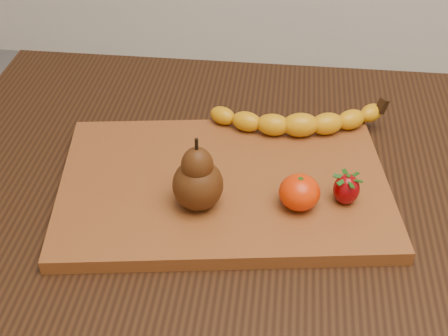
# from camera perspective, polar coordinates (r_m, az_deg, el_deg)

# --- Properties ---
(table) EXTENTS (1.00, 0.70, 0.76)m
(table) POSITION_cam_1_polar(r_m,az_deg,el_deg) (0.95, 3.75, -5.85)
(table) COLOR black
(table) RESTS_ON ground
(cutting_board) EXTENTS (0.49, 0.36, 0.02)m
(cutting_board) POSITION_cam_1_polar(r_m,az_deg,el_deg) (0.87, -0.00, -1.56)
(cutting_board) COLOR brown
(cutting_board) RESTS_ON table
(banana) EXTENTS (0.24, 0.09, 0.04)m
(banana) POSITION_cam_1_polar(r_m,az_deg,el_deg) (0.94, 7.00, 3.93)
(banana) COLOR orange
(banana) RESTS_ON cutting_board
(pear) EXTENTS (0.08, 0.08, 0.10)m
(pear) POSITION_cam_1_polar(r_m,az_deg,el_deg) (0.79, -2.44, -0.50)
(pear) COLOR #44210A
(pear) RESTS_ON cutting_board
(mandarin) EXTENTS (0.06, 0.06, 0.05)m
(mandarin) POSITION_cam_1_polar(r_m,az_deg,el_deg) (0.81, 6.92, -2.22)
(mandarin) COLOR red
(mandarin) RESTS_ON cutting_board
(strawberry) EXTENTS (0.04, 0.04, 0.04)m
(strawberry) POSITION_cam_1_polar(r_m,az_deg,el_deg) (0.83, 11.14, -1.82)
(strawberry) COLOR #810307
(strawberry) RESTS_ON cutting_board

